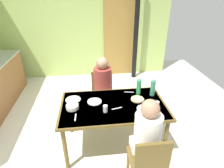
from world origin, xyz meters
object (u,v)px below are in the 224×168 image
at_px(chair_near_diner, 148,161).
at_px(person_near_diner, 147,133).
at_px(dining_table, 113,109).
at_px(chair_far_diner, 102,92).
at_px(water_bottle_green_near, 153,87).
at_px(water_bottle_green_far, 139,87).
at_px(serving_bowl_center, 72,107).
at_px(person_far_diner, 103,82).

height_order(chair_near_diner, person_near_diner, person_near_diner).
distance_m(dining_table, chair_far_diner, 0.82).
xyz_separation_m(water_bottle_green_near, water_bottle_green_far, (-0.20, 0.05, -0.00)).
bearing_deg(water_bottle_green_near, dining_table, -163.05).
bearing_deg(chair_near_diner, chair_far_diner, 103.86).
height_order(chair_far_diner, water_bottle_green_far, water_bottle_green_far).
bearing_deg(serving_bowl_center, person_near_diner, -36.25).
xyz_separation_m(dining_table, person_far_diner, (-0.10, 0.66, 0.10)).
bearing_deg(serving_bowl_center, dining_table, 2.82).
height_order(person_far_diner, water_bottle_green_near, person_far_diner).
xyz_separation_m(dining_table, water_bottle_green_far, (0.42, 0.24, 0.20)).
relative_size(chair_far_diner, water_bottle_green_near, 3.12).
xyz_separation_m(chair_near_diner, water_bottle_green_far, (0.13, 1.04, 0.38)).
distance_m(person_near_diner, person_far_diner, 1.37).
bearing_deg(person_far_diner, serving_bowl_center, 55.73).
relative_size(dining_table, chair_near_diner, 1.71).
relative_size(dining_table, water_bottle_green_near, 5.33).
distance_m(water_bottle_green_near, water_bottle_green_far, 0.21).
bearing_deg(dining_table, water_bottle_green_far, 29.96).
height_order(person_near_diner, person_far_diner, same).
relative_size(person_near_diner, serving_bowl_center, 4.53).
height_order(dining_table, water_bottle_green_near, water_bottle_green_near).
bearing_deg(chair_far_diner, person_near_diner, 105.11).
bearing_deg(serving_bowl_center, chair_near_diner, -41.73).
xyz_separation_m(person_far_diner, serving_bowl_center, (-0.47, -0.69, -0.00)).
relative_size(chair_far_diner, serving_bowl_center, 5.12).
distance_m(chair_near_diner, chair_far_diner, 1.63).
distance_m(dining_table, person_near_diner, 0.73).
bearing_deg(chair_far_diner, water_bottle_green_far, 133.37).
bearing_deg(chair_near_diner, person_near_diner, 90.00).
bearing_deg(person_far_diner, dining_table, 98.54).
height_order(dining_table, chair_far_diner, chair_far_diner).
xyz_separation_m(person_near_diner, water_bottle_green_near, (0.33, 0.85, 0.10)).
distance_m(person_near_diner, serving_bowl_center, 1.06).
relative_size(dining_table, water_bottle_green_far, 5.35).
height_order(dining_table, person_near_diner, person_near_diner).
bearing_deg(water_bottle_green_near, water_bottle_green_far, 165.65).
xyz_separation_m(chair_near_diner, water_bottle_green_near, (0.33, 0.98, 0.38)).
xyz_separation_m(chair_near_diner, person_near_diner, (0.00, 0.14, 0.28)).
xyz_separation_m(chair_near_diner, person_far_diner, (-0.39, 1.45, 0.28)).
distance_m(dining_table, water_bottle_green_far, 0.53).
bearing_deg(dining_table, person_far_diner, 98.54).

